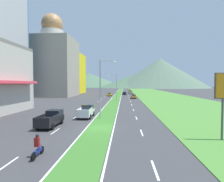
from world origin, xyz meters
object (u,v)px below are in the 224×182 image
motorcycle_rider (38,148)px  street_lamp_near (102,85)px  street_lamp_mid (115,86)px  car_0 (134,96)px  car_3 (124,93)px  pickup_truck_1 (87,111)px  car_2 (130,91)px  car_4 (110,94)px  car_1 (131,93)px  street_lamp_far (117,84)px  pickup_truck_0 (51,119)px

motorcycle_rider → street_lamp_near: bearing=-11.1°
street_lamp_mid → motorcycle_rider: 45.30m
car_0 → motorcycle_rider: (-10.32, -56.56, -0.04)m
car_3 → motorcycle_rider: bearing=-4.9°
car_0 → pickup_truck_1: 40.81m
car_2 → car_4: bearing=-16.4°
street_lamp_near → car_1: bearing=84.1°
car_0 → motorcycle_rider: motorcycle_rider is taller
street_lamp_near → motorcycle_rider: 16.62m
car_1 → motorcycle_rider: size_ratio=2.31×
car_3 → pickup_truck_1: pickup_truck_1 is taller
street_lamp_mid → motorcycle_rider: street_lamp_mid is taller
car_2 → pickup_truck_1: size_ratio=0.89×
street_lamp_far → pickup_truck_1: size_ratio=1.77×
street_lamp_mid → car_2: (6.62, 60.35, -4.17)m
car_2 → car_1: bearing=-0.3°
pickup_truck_0 → car_4: bearing=-3.0°
car_3 → motorcycle_rider: (-6.84, -79.06, -0.02)m
car_2 → motorcycle_rider: bearing=-5.7°
car_3 → pickup_truck_0: pickup_truck_0 is taller
street_lamp_far → motorcycle_rider: size_ratio=4.78×
pickup_truck_1 → car_2: bearing=-6.6°
car_4 → pickup_truck_1: (0.27, -52.62, 0.24)m
street_lamp_far → car_3: (3.53, 4.82, -4.71)m
pickup_truck_1 → car_3: bearing=-6.0°
street_lamp_far → car_2: size_ratio=1.99×
car_1 → pickup_truck_1: pickup_truck_1 is taller
car_0 → car_4: size_ratio=1.08×
street_lamp_near → car_1: street_lamp_near is taller
car_2 → street_lamp_near: bearing=-4.7°
car_4 → car_3: bearing=-35.9°
car_2 → car_4: 37.16m
car_0 → car_1: bearing=179.9°
car_1 → car_2: (0.09, 18.31, 0.08)m
street_lamp_far → car_0: bearing=-68.4°
street_lamp_far → car_4: bearing=-125.5°
car_0 → pickup_truck_1: bearing=-14.2°
street_lamp_far → car_4: 7.38m
street_lamp_far → pickup_truck_0: 64.55m
pickup_truck_0 → pickup_truck_1: same height
car_0 → car_1: 30.41m
street_lamp_near → street_lamp_far: bearing=89.8°
pickup_truck_0 → motorcycle_rider: bearing=-163.2°
street_lamp_near → car_1: size_ratio=2.05×
street_lamp_near → pickup_truck_1: size_ratio=1.75×
pickup_truck_0 → street_lamp_near: bearing=-48.1°
car_0 → pickup_truck_1: (-10.03, -39.56, 0.20)m
car_1 → motorcycle_rider: motorcycle_rider is taller
car_1 → pickup_truck_1: 70.70m
car_4 → pickup_truck_1: size_ratio=0.79×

